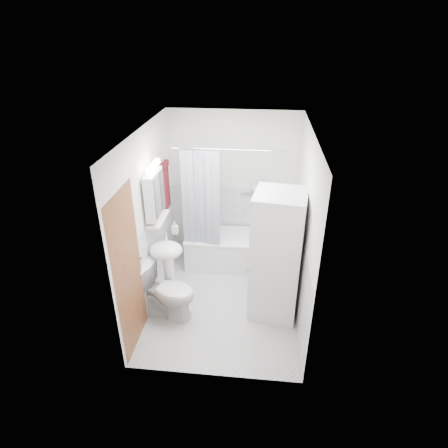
# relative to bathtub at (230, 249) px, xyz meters

# --- Properties ---
(floor) EXTENTS (2.60, 2.60, 0.00)m
(floor) POSITION_rel_bathtub_xyz_m (0.00, -0.92, -0.29)
(floor) COLOR #BBBBC0
(floor) RESTS_ON ground
(room_walls) EXTENTS (2.60, 2.60, 2.60)m
(room_walls) POSITION_rel_bathtub_xyz_m (0.00, -0.92, 1.19)
(room_walls) COLOR silver
(room_walls) RESTS_ON ground
(wainscot) EXTENTS (1.98, 2.58, 2.58)m
(wainscot) POSITION_rel_bathtub_xyz_m (0.00, -0.63, 0.31)
(wainscot) COLOR white
(wainscot) RESTS_ON ground
(door) EXTENTS (0.05, 2.00, 2.00)m
(door) POSITION_rel_bathtub_xyz_m (-0.95, -1.47, 0.71)
(door) COLOR brown
(door) RESTS_ON ground
(bathtub) EXTENTS (1.39, 0.66, 0.53)m
(bathtub) POSITION_rel_bathtub_xyz_m (0.00, 0.00, 0.00)
(bathtub) COLOR white
(bathtub) RESTS_ON ground
(tub_spout) EXTENTS (0.04, 0.12, 0.04)m
(tub_spout) POSITION_rel_bathtub_xyz_m (0.20, 0.33, 0.56)
(tub_spout) COLOR silver
(tub_spout) RESTS_ON room_walls
(curtain_rod) EXTENTS (1.57, 0.02, 0.02)m
(curtain_rod) POSITION_rel_bathtub_xyz_m (0.00, -0.27, 1.71)
(curtain_rod) COLOR silver
(curtain_rod) RESTS_ON room_walls
(shower_curtain) EXTENTS (0.55, 0.02, 1.45)m
(shower_curtain) POSITION_rel_bathtub_xyz_m (-0.41, -0.27, 0.96)
(shower_curtain) COLOR #121D40
(shower_curtain) RESTS_ON curtain_rod
(sink) EXTENTS (0.44, 0.37, 1.04)m
(sink) POSITION_rel_bathtub_xyz_m (-0.75, -1.02, 0.41)
(sink) COLOR white
(sink) RESTS_ON ground
(medicine_cabinet) EXTENTS (0.13, 0.50, 0.71)m
(medicine_cabinet) POSITION_rel_bathtub_xyz_m (-0.90, -0.82, 1.27)
(medicine_cabinet) COLOR white
(medicine_cabinet) RESTS_ON room_walls
(shelf) EXTENTS (0.18, 0.54, 0.02)m
(shelf) POSITION_rel_bathtub_xyz_m (-0.89, -0.82, 0.91)
(shelf) COLOR silver
(shelf) RESTS_ON room_walls
(shower_caddy) EXTENTS (0.22, 0.06, 0.02)m
(shower_caddy) POSITION_rel_bathtub_xyz_m (0.25, 0.32, 0.86)
(shower_caddy) COLOR silver
(shower_caddy) RESTS_ON room_walls
(towel) EXTENTS (0.07, 0.30, 0.73)m
(towel) POSITION_rel_bathtub_xyz_m (-0.94, -0.17, 1.13)
(towel) COLOR maroon
(towel) RESTS_ON room_walls
(washer_dryer) EXTENTS (0.70, 0.69, 1.73)m
(washer_dryer) POSITION_rel_bathtub_xyz_m (0.68, -1.04, 0.57)
(washer_dryer) COLOR white
(washer_dryer) RESTS_ON ground
(toilet) EXTENTS (0.86, 0.60, 0.77)m
(toilet) POSITION_rel_bathtub_xyz_m (-0.72, -1.29, 0.09)
(toilet) COLOR white
(toilet) RESTS_ON ground
(soap_pump) EXTENTS (0.08, 0.17, 0.08)m
(soap_pump) POSITION_rel_bathtub_xyz_m (-0.71, -0.67, 0.66)
(soap_pump) COLOR gray
(soap_pump) RESTS_ON sink
(shelf_bottle) EXTENTS (0.07, 0.18, 0.07)m
(shelf_bottle) POSITION_rel_bathtub_xyz_m (-0.89, -0.97, 0.95)
(shelf_bottle) COLOR gray
(shelf_bottle) RESTS_ON shelf
(shelf_cup) EXTENTS (0.10, 0.09, 0.10)m
(shelf_cup) POSITION_rel_bathtub_xyz_m (-0.89, -0.70, 0.97)
(shelf_cup) COLOR gray
(shelf_cup) RESTS_ON shelf
(shampoo_a) EXTENTS (0.13, 0.17, 0.13)m
(shampoo_a) POSITION_rel_bathtub_xyz_m (0.35, 0.32, 0.93)
(shampoo_a) COLOR gray
(shampoo_a) RESTS_ON shower_caddy
(shampoo_b) EXTENTS (0.08, 0.21, 0.08)m
(shampoo_b) POSITION_rel_bathtub_xyz_m (0.47, 0.32, 0.91)
(shampoo_b) COLOR #2A49A9
(shampoo_b) RESTS_ON shower_caddy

